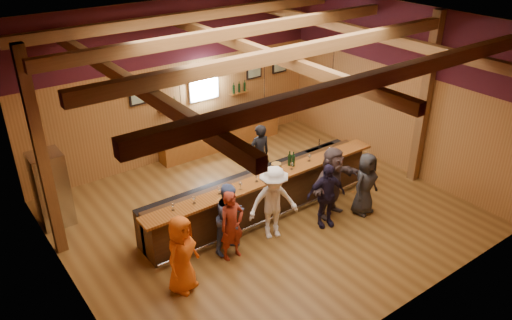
# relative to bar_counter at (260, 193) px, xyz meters

# --- Properties ---
(room) EXTENTS (9.04, 9.00, 4.52)m
(room) POSITION_rel_bar_counter_xyz_m (-0.02, -0.09, 2.69)
(room) COLOR brown
(room) RESTS_ON ground
(bar_counter) EXTENTS (6.30, 1.07, 1.11)m
(bar_counter) POSITION_rel_bar_counter_xyz_m (0.00, 0.00, 0.00)
(bar_counter) COLOR black
(bar_counter) RESTS_ON ground
(back_bar_cabinet) EXTENTS (4.00, 0.52, 0.95)m
(back_bar_cabinet) POSITION_rel_bar_counter_xyz_m (1.18, 3.57, -0.05)
(back_bar_cabinet) COLOR brown
(back_bar_cabinet) RESTS_ON ground
(window) EXTENTS (0.95, 0.09, 0.95)m
(window) POSITION_rel_bar_counter_xyz_m (0.78, 3.80, 1.53)
(window) COLOR silver
(window) RESTS_ON room
(framed_pictures) EXTENTS (5.35, 0.05, 0.45)m
(framed_pictures) POSITION_rel_bar_counter_xyz_m (1.65, 3.79, 1.58)
(framed_pictures) COLOR black
(framed_pictures) RESTS_ON room
(wine_shelves) EXTENTS (3.00, 0.18, 0.30)m
(wine_shelves) POSITION_rel_bar_counter_xyz_m (0.78, 3.73, 1.10)
(wine_shelves) COLOR brown
(wine_shelves) RESTS_ON room
(pendant_lights) EXTENTS (4.24, 0.24, 1.37)m
(pendant_lights) POSITION_rel_bar_counter_xyz_m (-0.02, -0.15, 2.19)
(pendant_lights) COLOR black
(pendant_lights) RESTS_ON room
(stainless_fridge) EXTENTS (0.70, 0.70, 1.80)m
(stainless_fridge) POSITION_rel_bar_counter_xyz_m (-4.12, 2.45, 0.38)
(stainless_fridge) COLOR silver
(stainless_fridge) RESTS_ON ground
(customer_orange) EXTENTS (0.94, 0.81, 1.62)m
(customer_orange) POSITION_rel_bar_counter_xyz_m (-2.82, -1.29, 0.29)
(customer_orange) COLOR orange
(customer_orange) RESTS_ON ground
(customer_redvest) EXTENTS (0.59, 0.40, 1.57)m
(customer_redvest) POSITION_rel_bar_counter_xyz_m (-1.51, -1.04, 0.26)
(customer_redvest) COLOR maroon
(customer_redvest) RESTS_ON ground
(customer_denim) EXTENTS (0.91, 0.79, 1.61)m
(customer_denim) POSITION_rel_bar_counter_xyz_m (-1.40, -0.83, 0.28)
(customer_denim) COLOR #4E649D
(customer_denim) RESTS_ON ground
(customer_white) EXTENTS (1.27, 0.96, 1.75)m
(customer_white) POSITION_rel_bar_counter_xyz_m (-0.37, -0.97, 0.35)
(customer_white) COLOR white
(customer_white) RESTS_ON ground
(customer_navy) EXTENTS (1.00, 0.67, 1.58)m
(customer_navy) POSITION_rel_bar_counter_xyz_m (0.87, -1.33, 0.27)
(customer_navy) COLOR black
(customer_navy) RESTS_ON ground
(customer_brown) EXTENTS (1.69, 0.74, 1.76)m
(customer_brown) POSITION_rel_bar_counter_xyz_m (1.29, -1.08, 0.36)
(customer_brown) COLOR #4D3D3D
(customer_brown) RESTS_ON ground
(customer_dark) EXTENTS (0.82, 0.58, 1.57)m
(customer_dark) POSITION_rel_bar_counter_xyz_m (1.99, -1.49, 0.26)
(customer_dark) COLOR #28282A
(customer_dark) RESTS_ON ground
(bartender) EXTENTS (0.65, 0.46, 1.68)m
(bartender) POSITION_rel_bar_counter_xyz_m (0.83, 1.15, 0.32)
(bartender) COLOR black
(bartender) RESTS_ON ground
(ice_bucket) EXTENTS (0.23, 0.23, 0.25)m
(ice_bucket) POSITION_rel_bar_counter_xyz_m (0.24, -0.29, 0.71)
(ice_bucket) COLOR brown
(ice_bucket) RESTS_ON bar_counter
(bottle_a) EXTENTS (0.08, 0.08, 0.37)m
(bottle_a) POSITION_rel_bar_counter_xyz_m (0.74, -0.17, 0.73)
(bottle_a) COLOR black
(bottle_a) RESTS_ON bar_counter
(bottle_b) EXTENTS (0.08, 0.08, 0.37)m
(bottle_b) POSITION_rel_bar_counter_xyz_m (0.79, -0.25, 0.73)
(bottle_b) COLOR black
(bottle_b) RESTS_ON bar_counter
(glass_a) EXTENTS (0.08, 0.08, 0.17)m
(glass_a) POSITION_rel_bar_counter_xyz_m (-2.43, -0.27, 0.71)
(glass_a) COLOR silver
(glass_a) RESTS_ON bar_counter
(glass_b) EXTENTS (0.08, 0.08, 0.19)m
(glass_b) POSITION_rel_bar_counter_xyz_m (-1.95, -0.31, 0.72)
(glass_b) COLOR silver
(glass_b) RESTS_ON bar_counter
(glass_c) EXTENTS (0.08, 0.08, 0.18)m
(glass_c) POSITION_rel_bar_counter_xyz_m (-1.32, -0.29, 0.71)
(glass_c) COLOR silver
(glass_c) RESTS_ON bar_counter
(glass_d) EXTENTS (0.09, 0.09, 0.19)m
(glass_d) POSITION_rel_bar_counter_xyz_m (-0.84, -0.40, 0.73)
(glass_d) COLOR silver
(glass_d) RESTS_ON bar_counter
(glass_e) EXTENTS (0.08, 0.08, 0.18)m
(glass_e) POSITION_rel_bar_counter_xyz_m (-0.35, -0.33, 0.72)
(glass_e) COLOR silver
(glass_e) RESTS_ON bar_counter
(glass_f) EXTENTS (0.08, 0.08, 0.17)m
(glass_f) POSITION_rel_bar_counter_xyz_m (0.66, -0.36, 0.71)
(glass_f) COLOR silver
(glass_f) RESTS_ON bar_counter
(glass_g) EXTENTS (0.08, 0.08, 0.18)m
(glass_g) POSITION_rel_bar_counter_xyz_m (1.27, -0.29, 0.72)
(glass_g) COLOR silver
(glass_g) RESTS_ON bar_counter
(glass_h) EXTENTS (0.07, 0.07, 0.16)m
(glass_h) POSITION_rel_bar_counter_xyz_m (2.02, -0.26, 0.71)
(glass_h) COLOR silver
(glass_h) RESTS_ON bar_counter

